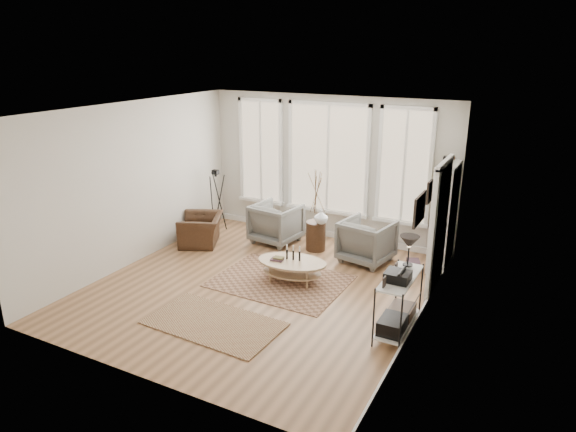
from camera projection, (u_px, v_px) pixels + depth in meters
The scene contains 17 objects.
room at pixel (261, 205), 8.03m from camera, with size 5.50×5.54×2.90m.
bay_window at pixel (328, 161), 10.25m from camera, with size 4.14×0.12×2.24m.
door at pixel (440, 227), 7.96m from camera, with size 0.09×1.06×2.22m.
bookcase at pixel (444, 216), 8.98m from camera, with size 0.31×0.85×2.06m.
low_shelf at pixel (399, 298), 7.02m from camera, with size 0.38×1.08×1.30m.
wall_art at pixel (422, 204), 6.52m from camera, with size 0.04×0.88×0.44m.
rug_main at pixel (280, 281), 8.69m from camera, with size 2.16×1.62×0.01m, color brown.
rug_runner at pixel (214, 323), 7.36m from camera, with size 1.92×1.07×0.01m, color brown.
coffee_table at pixel (292, 265), 8.61m from camera, with size 1.26×0.89×0.54m.
armchair_left at pixel (276, 223), 10.34m from camera, with size 0.86×0.88×0.80m, color slate.
armchair_right at pixel (367, 241), 9.39m from camera, with size 0.86×0.88×0.80m, color slate.
side_table at pixel (316, 212), 9.81m from camera, with size 0.38×0.38×1.60m.
vase at pixel (321, 217), 9.74m from camera, with size 0.26×0.26×0.27m, color silver.
accent_chair at pixel (201, 230), 10.27m from camera, with size 0.79×0.91×0.59m, color #3B2517.
tripod_camera at pixel (217, 203), 10.95m from camera, with size 0.47×0.47×1.33m.
book_stack_near at pixel (413, 265), 9.12m from camera, with size 0.22×0.28×0.18m, color maroon.
book_stack_far at pixel (408, 273), 8.81m from camera, with size 0.20×0.26×0.17m, color maroon.
Camera 1 is at (3.94, -6.59, 3.79)m, focal length 32.00 mm.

